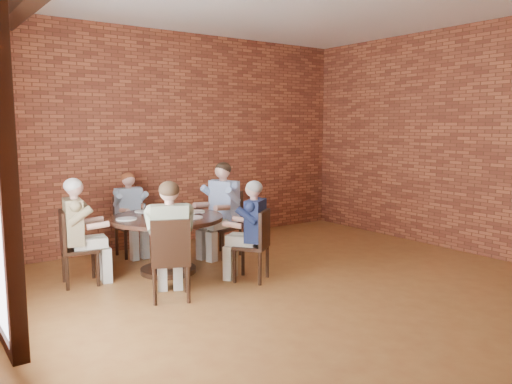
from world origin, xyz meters
TOP-DOWN VIEW (x-y plane):
  - floor at (0.00, 0.00)m, footprint 7.00×7.00m
  - wall_back at (0.00, 3.50)m, footprint 7.00×0.00m
  - wall_right at (3.25, 0.00)m, footprint 0.00×7.00m
  - dining_table at (-0.90, 2.00)m, footprint 1.45×1.45m
  - chair_a at (0.20, 2.33)m, footprint 0.56×0.56m
  - diner_a at (0.11, 2.30)m, footprint 0.82×0.73m
  - chair_b at (-0.97, 3.16)m, footprint 0.40×0.40m
  - diner_b at (-0.97, 3.09)m, footprint 0.50×0.60m
  - chair_c at (-2.06, 2.18)m, footprint 0.47×0.47m
  - diner_c at (-1.98, 2.17)m, footprint 0.69×0.60m
  - chair_d at (-1.35, 0.98)m, footprint 0.55×0.55m
  - diner_d at (-1.32, 1.06)m, footprint 0.74×0.80m
  - chair_e at (-0.16, 1.03)m, footprint 0.54×0.54m
  - diner_e at (-0.21, 1.09)m, footprint 0.73×0.76m
  - plate_a at (-0.46, 2.05)m, footprint 0.26×0.26m
  - plate_b at (-1.01, 2.49)m, footprint 0.26×0.26m
  - plate_c at (-1.42, 2.09)m, footprint 0.26×0.26m
  - plate_d at (-0.69, 1.70)m, footprint 0.26×0.26m
  - glass_a at (-0.61, 2.09)m, footprint 0.07×0.07m
  - glass_b at (-0.86, 2.15)m, footprint 0.07×0.07m
  - glass_c at (-1.07, 2.36)m, footprint 0.07×0.07m
  - glass_d at (-1.07, 2.08)m, footprint 0.07×0.07m
  - glass_e at (-1.10, 1.95)m, footprint 0.07×0.07m
  - glass_f at (-1.23, 1.66)m, footprint 0.07×0.07m
  - glass_g at (-0.84, 1.80)m, footprint 0.07×0.07m
  - glass_h at (-0.65, 1.94)m, footprint 0.07×0.07m
  - smartphone at (-0.50, 1.88)m, footprint 0.13×0.17m

SIDE VIEW (x-z plane):
  - floor at x=0.00m, z-range 0.00..0.00m
  - chair_b at x=-0.97m, z-range 0.04..0.92m
  - chair_e at x=-0.16m, z-range 0.04..0.93m
  - chair_c at x=-2.06m, z-range 0.04..0.96m
  - chair_d at x=-1.35m, z-range 0.04..0.97m
  - chair_a at x=0.20m, z-range 0.04..1.00m
  - dining_table at x=-0.90m, z-range 0.15..0.90m
  - diner_b at x=-0.97m, z-range 0.00..1.23m
  - diner_e at x=-0.21m, z-range 0.00..1.25m
  - diner_c at x=-1.98m, z-range 0.00..1.30m
  - diner_d at x=-1.32m, z-range 0.00..1.32m
  - diner_a at x=0.11m, z-range 0.00..1.38m
  - smartphone at x=-0.50m, z-range 0.75..0.76m
  - plate_a at x=-0.46m, z-range 0.75..0.76m
  - plate_b at x=-1.01m, z-range 0.75..0.76m
  - plate_c at x=-1.42m, z-range 0.75..0.76m
  - plate_d at x=-0.69m, z-range 0.75..0.76m
  - glass_a at x=-0.61m, z-range 0.75..0.89m
  - glass_b at x=-0.86m, z-range 0.75..0.89m
  - glass_c at x=-1.07m, z-range 0.75..0.89m
  - glass_d at x=-1.07m, z-range 0.75..0.89m
  - glass_e at x=-1.10m, z-range 0.75..0.89m
  - glass_f at x=-1.23m, z-range 0.75..0.89m
  - glass_g at x=-0.84m, z-range 0.75..0.89m
  - glass_h at x=-0.65m, z-range 0.75..0.89m
  - wall_back at x=0.00m, z-range -1.80..5.20m
  - wall_right at x=3.25m, z-range -1.80..5.20m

